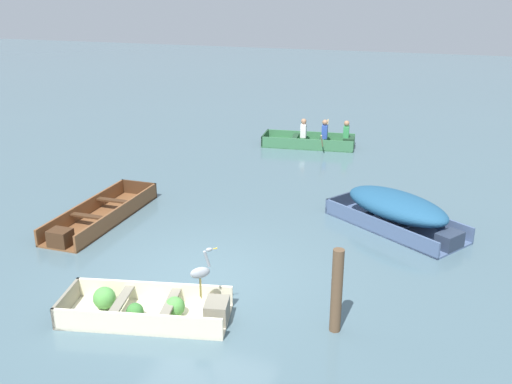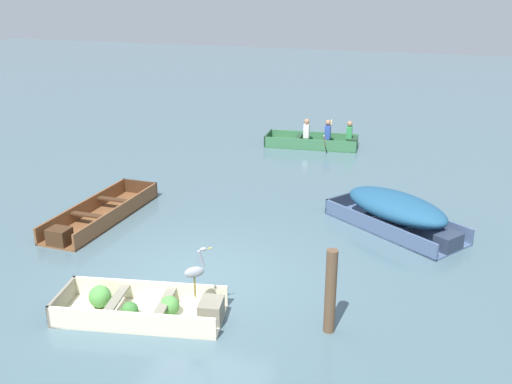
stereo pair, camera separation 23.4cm
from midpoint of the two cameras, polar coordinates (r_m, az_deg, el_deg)
The scene contains 7 objects.
ground_plane at distance 10.66m, azimuth -6.43°, elevation -8.62°, with size 80.00×80.00×0.00m, color #47606B.
dinghy_cream_foreground at distance 9.59m, azimuth -11.42°, elevation -11.39°, with size 2.86×1.60×0.41m.
skiff_wooden_brown_near_moored at distance 13.48m, azimuth -15.93°, elevation -2.39°, with size 1.02×3.45×0.38m.
skiff_slate_blue_mid_moored at distance 12.88m, azimuth 13.44°, elevation -1.66°, with size 3.30×2.74×0.81m.
rowboat_green_with_crew at distance 19.22m, azimuth 5.59°, elevation 5.20°, with size 3.14×2.33×0.93m.
heron_on_dinghy at distance 9.04m, azimuth -6.28°, elevation -7.87°, with size 0.39×0.36×0.84m.
mooring_post at distance 8.88m, azimuth 7.32°, elevation -9.79°, with size 0.18×0.18×1.39m, color brown.
Camera 1 is at (4.05, -8.45, 5.07)m, focal length 40.00 mm.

